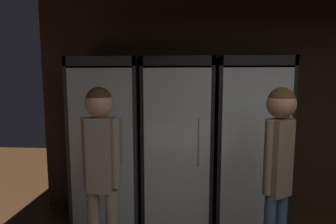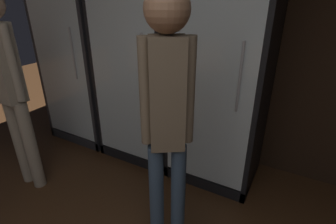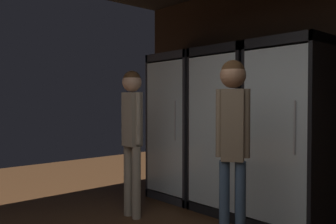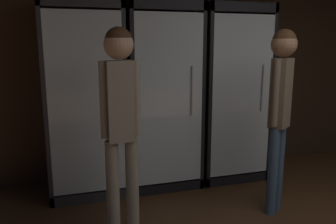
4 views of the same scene
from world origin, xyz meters
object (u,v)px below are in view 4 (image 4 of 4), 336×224
Objects in this scene: cooler_far_left at (85,102)px; cooler_left at (160,98)px; shopper_near at (120,110)px; cooler_center at (227,95)px; shopper_far at (281,96)px.

cooler_left is at bearing 0.16° from cooler_far_left.
shopper_near is at bearing -78.19° from cooler_far_left.
shopper_near is (-1.41, -1.03, 0.09)m from cooler_center.
cooler_left is at bearing 179.84° from cooler_center.
shopper_far is at bearing 0.77° from shopper_near.
shopper_near is (0.22, -1.03, 0.09)m from cooler_far_left.
cooler_far_left is at bearing 180.00° from cooler_center.
cooler_left is 1.20m from shopper_near.
cooler_center is (1.62, -0.00, 0.00)m from cooler_far_left.
shopper_far is at bearing -50.77° from cooler_left.
cooler_far_left is at bearing -179.84° from cooler_left.
cooler_center reaches higher than shopper_near.
cooler_left is 1.31m from shopper_far.
cooler_far_left is 1.62m from cooler_center.
cooler_center is 1.18× the size of shopper_near.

